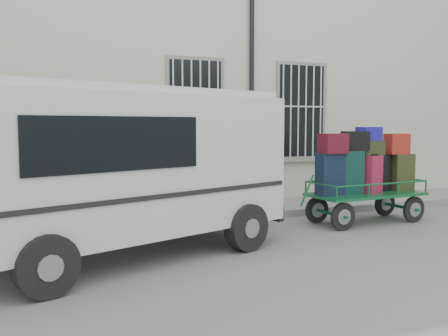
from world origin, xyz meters
TOP-DOWN VIEW (x-y plane):
  - ground at (0.00, 0.00)m, footprint 80.00×80.00m
  - building at (0.00, 5.50)m, footprint 24.00×5.15m
  - sidewalk at (0.00, 2.20)m, footprint 24.00×1.70m
  - luggage_cart at (2.22, 0.34)m, footprint 2.72×1.22m
  - van at (-2.64, -0.44)m, footprint 5.22×3.58m

SIDE VIEW (x-z plane):
  - ground at x=0.00m, z-range 0.00..0.00m
  - sidewalk at x=0.00m, z-range 0.00..0.15m
  - luggage_cart at x=2.22m, z-range 0.06..1.94m
  - van at x=-2.64m, z-range 0.18..2.62m
  - building at x=0.00m, z-range 0.00..6.00m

